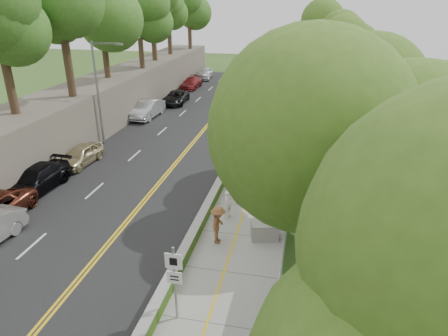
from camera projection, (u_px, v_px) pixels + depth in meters
ground at (176, 266)px, 17.71m from camera, size 140.00×140.00×0.00m
road at (171, 144)px, 32.20m from camera, size 11.20×66.00×0.04m
sidewalk at (269, 151)px, 30.68m from camera, size 4.20×66.00×0.05m
jersey_barrier at (239, 146)px, 31.01m from camera, size 0.42×66.00×0.60m
rock_embankment at (76, 115)px, 32.95m from camera, size 5.00×66.00×4.00m
chainlink_fence at (297, 141)px, 29.90m from camera, size 0.04×66.00×2.00m
trees_embankment at (65, 4)px, 29.48m from camera, size 6.40×66.00×13.00m
trees_fenceside at (339, 60)px, 27.07m from camera, size 7.00×66.00×14.00m
streetlight at (100, 87)px, 30.43m from camera, size 2.52×0.22×8.00m
signpost at (175, 276)px, 14.02m from camera, size 0.62×0.09×3.10m
construction_barrel at (284, 114)px, 38.68m from camera, size 0.52×0.52×0.86m
concrete_block at (264, 230)px, 19.53m from camera, size 1.47×1.23×0.86m
car_3 at (35, 180)px, 24.11m from camera, size 2.40×5.30×1.50m
car_4 at (81, 155)px, 28.03m from camera, size 1.93×4.19×1.39m
car_5 at (148, 109)px, 38.89m from camera, size 1.97×5.12×1.66m
car_6 at (176, 97)px, 44.01m from camera, size 2.58×5.00×1.35m
car_7 at (191, 83)px, 51.32m from camera, size 2.00×4.79×1.38m
car_8 at (205, 73)px, 57.13m from camera, size 2.29×4.78×1.58m
painter_0 at (236, 185)px, 23.29m from camera, size 0.53×0.79×1.60m
painter_1 at (228, 204)px, 21.24m from camera, size 0.55×0.65×1.53m
painter_2 at (238, 181)px, 23.76m from camera, size 0.79×0.93×1.69m
painter_3 at (218, 225)px, 18.96m from camera, size 0.76×1.27×1.93m
person_far at (279, 119)px, 35.79m from camera, size 0.99×0.48×1.64m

